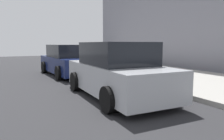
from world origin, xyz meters
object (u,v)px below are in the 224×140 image
fire_hydrant (111,64)px  parked_car_silver_0 (117,71)px  suitcase_red_3 (138,69)px  suitcase_olive_2 (142,70)px  suitcase_navy_4 (130,70)px  suitcase_black_0 (158,76)px  parked_car_navy_1 (68,61)px  suitcase_silver_1 (151,74)px  suitcase_maroon_6 (121,68)px  suitcase_teal_5 (126,68)px  bollard_post (103,62)px

fire_hydrant → parked_car_silver_0: parked_car_silver_0 is taller
suitcase_red_3 → fire_hydrant: size_ratio=1.25×
fire_hydrant → parked_car_silver_0: size_ratio=0.17×
suitcase_olive_2 → suitcase_navy_4: suitcase_olive_2 is taller
suitcase_black_0 → suitcase_red_3: suitcase_red_3 is taller
fire_hydrant → suitcase_black_0: bearing=179.2°
suitcase_red_3 → fire_hydrant: suitcase_red_3 is taller
parked_car_navy_1 → suitcase_silver_1: bearing=-152.3°
suitcase_navy_4 → suitcase_maroon_6: 0.94m
suitcase_teal_5 → fire_hydrant: size_ratio=1.18×
suitcase_teal_5 → fire_hydrant: (1.41, 0.05, 0.06)m
suitcase_black_0 → parked_car_silver_0: parked_car_silver_0 is taller
suitcase_red_3 → suitcase_maroon_6: bearing=1.2°
suitcase_silver_1 → suitcase_red_3: 1.02m
fire_hydrant → parked_car_navy_1: bearing=70.5°
suitcase_silver_1 → suitcase_olive_2: suitcase_olive_2 is taller
bollard_post → parked_car_silver_0: parked_car_silver_0 is taller
suitcase_navy_4 → suitcase_teal_5: 0.46m
suitcase_olive_2 → suitcase_teal_5: suitcase_olive_2 is taller
suitcase_silver_1 → suitcase_maroon_6: size_ratio=0.74×
suitcase_black_0 → suitcase_maroon_6: (2.93, -0.10, 0.02)m
suitcase_red_3 → suitcase_teal_5: suitcase_red_3 is taller
suitcase_red_3 → suitcase_olive_2: bearing=167.9°
suitcase_olive_2 → suitcase_maroon_6: 1.91m
suitcase_red_3 → suitcase_teal_5: bearing=1.8°
suitcase_black_0 → suitcase_red_3: bearing=-5.0°
suitcase_silver_1 → suitcase_teal_5: suitcase_teal_5 is taller
suitcase_black_0 → parked_car_navy_1: bearing=24.3°
suitcase_maroon_6 → fire_hydrant: (0.92, 0.05, 0.11)m
parked_car_navy_1 → suitcase_maroon_6: bearing=-127.6°
fire_hydrant → parked_car_silver_0: bearing=154.4°
suitcase_black_0 → suitcase_silver_1: 0.51m
suitcase_navy_4 → parked_car_navy_1: parked_car_navy_1 is taller
suitcase_teal_5 → suitcase_red_3: bearing=-178.2°
suitcase_maroon_6 → parked_car_silver_0: (-3.52, 2.18, 0.35)m
suitcase_olive_2 → suitcase_red_3: (0.49, -0.11, -0.01)m
fire_hydrant → suitcase_maroon_6: bearing=-176.9°
suitcase_red_3 → parked_car_silver_0: (-2.11, 2.21, 0.27)m
parked_car_navy_1 → suitcase_black_0: bearing=-155.7°
suitcase_black_0 → suitcase_silver_1: bearing=-8.8°
suitcase_red_3 → suitcase_navy_4: size_ratio=1.46×
suitcase_navy_4 → parked_car_navy_1: bearing=38.9°
suitcase_silver_1 → suitcase_olive_2: bearing=5.5°
suitcase_red_3 → bollard_post: 3.10m
suitcase_black_0 → fire_hydrant: 3.86m
bollard_post → suitcase_maroon_6: bearing=-173.2°
suitcase_navy_4 → suitcase_teal_5: bearing=-9.1°
suitcase_olive_2 → parked_car_navy_1: parked_car_navy_1 is taller
fire_hydrant → parked_car_navy_1: (0.76, 2.13, 0.20)m
suitcase_navy_4 → parked_car_silver_0: parked_car_silver_0 is taller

